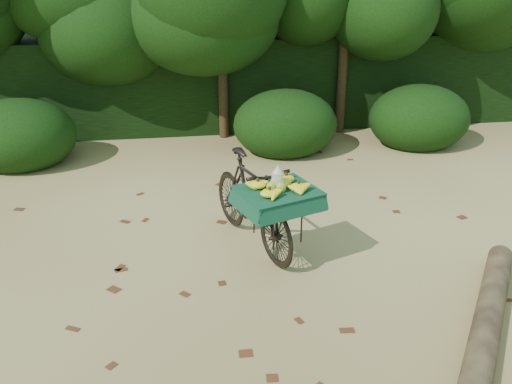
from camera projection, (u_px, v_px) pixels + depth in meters
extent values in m
plane|color=tan|center=(225.00, 294.00, 5.69)|extent=(80.00, 80.00, 0.00)
imported|color=black|center=(252.00, 202.00, 6.44)|extent=(1.14, 1.96, 1.14)
cube|color=black|center=(278.00, 192.00, 5.81)|extent=(0.55, 0.61, 0.03)
cube|color=#124628|center=(278.00, 190.00, 5.81)|extent=(1.00, 0.92, 0.01)
ellipsoid|color=#89A327|center=(284.00, 184.00, 5.82)|extent=(0.11, 0.09, 0.12)
ellipsoid|color=#89A327|center=(275.00, 183.00, 5.84)|extent=(0.11, 0.09, 0.12)
ellipsoid|color=#89A327|center=(271.00, 186.00, 5.75)|extent=(0.11, 0.09, 0.12)
ellipsoid|color=#89A327|center=(281.00, 187.00, 5.73)|extent=(0.11, 0.09, 0.12)
cylinder|color=#EAE5C6|center=(277.00, 180.00, 5.77)|extent=(0.13, 0.13, 0.17)
cylinder|color=brown|center=(482.00, 350.00, 4.70)|extent=(2.32, 3.07, 0.26)
cube|color=black|center=(194.00, 80.00, 11.02)|extent=(26.00, 1.80, 1.80)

